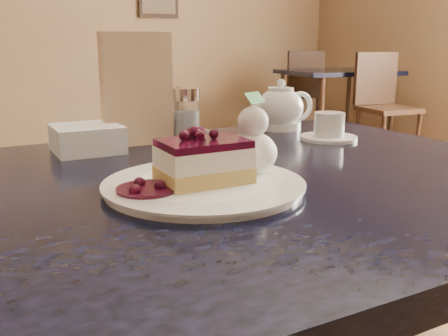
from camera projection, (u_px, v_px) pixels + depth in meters
name	position (u px, v px, depth m)	size (l,w,h in m)	color
main_table	(190.00, 231.00, 0.84)	(1.35, 0.92, 0.83)	black
dessert_plate	(204.00, 186.00, 0.77)	(0.30, 0.30, 0.01)	white
cheesecake_slice	(204.00, 161.00, 0.76)	(0.14, 0.10, 0.07)	tan
whipped_cream	(253.00, 153.00, 0.81)	(0.08, 0.08, 0.07)	white
berry_sauce	(147.00, 189.00, 0.72)	(0.09, 0.09, 0.01)	black
tea_set	(289.00, 113.00, 1.27)	(0.21, 0.30, 0.12)	white
menu_card	(137.00, 89.00, 1.09)	(0.16, 0.03, 0.24)	#FDF3BD
sugar_shaker	(186.00, 114.00, 1.14)	(0.07, 0.07, 0.12)	white
napkin_stack	(87.00, 139.00, 1.03)	(0.13, 0.13, 0.06)	white
bg_table_far_right	(334.00, 139.00, 5.21)	(1.14, 1.91, 1.27)	black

